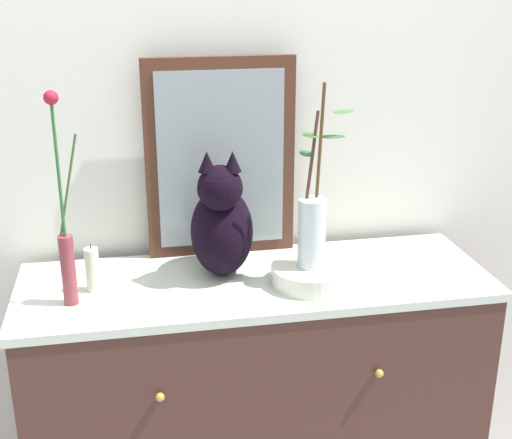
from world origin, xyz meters
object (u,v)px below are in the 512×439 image
at_px(cat_sitting, 222,224).
at_px(candle_pillar, 93,270).
at_px(mirror_leaning, 221,159).
at_px(vase_glass_clear, 312,226).
at_px(vase_slim_green, 66,242).
at_px(bowl_porcelain, 310,275).
at_px(sideboard, 256,414).

relative_size(cat_sitting, candle_pillar, 3.14).
xyz_separation_m(mirror_leaning, vase_glass_clear, (0.21, -0.27, -0.13)).
bearing_deg(mirror_leaning, vase_slim_green, -148.33).
xyz_separation_m(cat_sitting, vase_glass_clear, (0.24, -0.11, 0.02)).
bearing_deg(vase_glass_clear, bowl_porcelain, -139.75).
height_order(mirror_leaning, cat_sitting, mirror_leaning).
xyz_separation_m(sideboard, vase_glass_clear, (0.15, -0.06, 0.64)).
xyz_separation_m(sideboard, cat_sitting, (-0.09, 0.05, 0.62)).
distance_m(cat_sitting, vase_glass_clear, 0.26).
xyz_separation_m(mirror_leaning, candle_pillar, (-0.39, -0.20, -0.24)).
height_order(bowl_porcelain, candle_pillar, candle_pillar).
bearing_deg(mirror_leaning, bowl_porcelain, -52.19).
distance_m(bowl_porcelain, candle_pillar, 0.61).
height_order(mirror_leaning, vase_glass_clear, mirror_leaning).
distance_m(vase_slim_green, vase_glass_clear, 0.66).
xyz_separation_m(bowl_porcelain, candle_pillar, (-0.60, 0.07, 0.04)).
bearing_deg(vase_slim_green, candle_pillar, 51.11).
xyz_separation_m(mirror_leaning, cat_sitting, (-0.02, -0.16, -0.15)).
distance_m(mirror_leaning, candle_pillar, 0.50).
bearing_deg(candle_pillar, sideboard, -0.74).
height_order(sideboard, vase_slim_green, vase_slim_green).
height_order(sideboard, bowl_porcelain, bowl_porcelain).
distance_m(mirror_leaning, cat_sitting, 0.22).
bearing_deg(cat_sitting, mirror_leaning, 82.13).
relative_size(sideboard, vase_slim_green, 2.39).
distance_m(cat_sitting, bowl_porcelain, 0.29).
bearing_deg(vase_slim_green, sideboard, 7.13).
distance_m(sideboard, bowl_porcelain, 0.52).
distance_m(bowl_porcelain, vase_glass_clear, 0.15).
bearing_deg(bowl_porcelain, mirror_leaning, 127.81).
height_order(sideboard, mirror_leaning, mirror_leaning).
relative_size(mirror_leaning, bowl_porcelain, 2.72).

